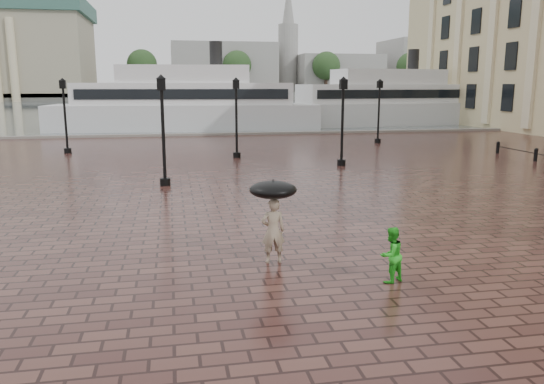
# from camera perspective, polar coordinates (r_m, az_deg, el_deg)

# --- Properties ---
(ground) EXTENTS (300.00, 300.00, 0.00)m
(ground) POSITION_cam_1_polar(r_m,az_deg,el_deg) (14.12, 13.49, -5.88)
(ground) COLOR #371C19
(ground) RESTS_ON ground
(harbour_water) EXTENTS (240.00, 240.00, 0.00)m
(harbour_water) POSITION_cam_1_polar(r_m,az_deg,el_deg) (104.49, -7.69, 9.09)
(harbour_water) COLOR #495659
(harbour_water) RESTS_ON ground
(quay_edge) EXTENTS (80.00, 0.60, 0.30)m
(quay_edge) POSITION_cam_1_polar(r_m,az_deg,el_deg) (44.81, -3.43, 6.15)
(quay_edge) COLOR slate
(quay_edge) RESTS_ON ground
(far_shore) EXTENTS (300.00, 60.00, 2.00)m
(far_shore) POSITION_cam_1_polar(r_m,az_deg,el_deg) (172.38, -8.97, 10.28)
(far_shore) COLOR #4C4C47
(far_shore) RESTS_ON ground
(distant_skyline) EXTENTS (102.50, 22.00, 33.00)m
(distant_skyline) POSITION_cam_1_polar(r_m,az_deg,el_deg) (171.02, 7.84, 13.14)
(distant_skyline) COLOR gray
(distant_skyline) RESTS_ON ground
(far_trees) EXTENTS (188.00, 8.00, 13.50)m
(far_trees) POSITION_cam_1_polar(r_m,az_deg,el_deg) (150.46, -8.78, 13.34)
(far_trees) COLOR #2D2119
(far_trees) RESTS_ON ground
(street_lamps) EXTENTS (21.44, 14.44, 4.40)m
(street_lamps) POSITION_cam_1_polar(r_m,az_deg,el_deg) (30.19, -3.00, 8.02)
(street_lamps) COLOR black
(street_lamps) RESTS_ON ground
(adult_pedestrian) EXTENTS (0.57, 0.38, 1.56)m
(adult_pedestrian) POSITION_cam_1_polar(r_m,az_deg,el_deg) (12.42, 0.11, -4.19)
(adult_pedestrian) COLOR gray
(adult_pedestrian) RESTS_ON ground
(child_pedestrian) EXTENTS (0.72, 0.66, 1.20)m
(child_pedestrian) POSITION_cam_1_polar(r_m,az_deg,el_deg) (11.56, 12.68, -6.61)
(child_pedestrian) COLOR green
(child_pedestrian) RESTS_ON ground
(ferry_near) EXTENTS (24.89, 8.13, 8.02)m
(ferry_near) POSITION_cam_1_polar(r_m,az_deg,el_deg) (50.35, -9.31, 9.35)
(ferry_near) COLOR silver
(ferry_near) RESTS_ON ground
(ferry_far) EXTENTS (24.21, 8.45, 7.78)m
(ferry_far) POSITION_cam_1_polar(r_m,az_deg,el_deg) (57.79, 12.33, 9.42)
(ferry_far) COLOR silver
(ferry_far) RESTS_ON ground
(umbrella) EXTENTS (1.10, 1.10, 1.10)m
(umbrella) POSITION_cam_1_polar(r_m,az_deg,el_deg) (12.20, 0.11, 0.24)
(umbrella) COLOR black
(umbrella) RESTS_ON ground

